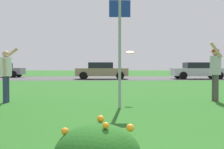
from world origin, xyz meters
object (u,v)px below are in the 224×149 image
object	(u,v)px
person_thrower_white_shirt	(6,71)
car_tan_center_left	(102,71)
sign_post_near_path	(120,41)
car_silver_center_right	(198,71)
frisbee_orange	(130,52)
person_catcher_red_cap_gray_shirt	(215,69)
car_gray_leftmost	(1,70)

from	to	relation	value
person_thrower_white_shirt	car_tan_center_left	distance (m)	15.80
sign_post_near_path	car_silver_center_right	distance (m)	18.54
frisbee_orange	sign_post_near_path	bearing A→B (deg)	-105.48
car_tan_center_left	frisbee_orange	bearing A→B (deg)	-85.97
sign_post_near_path	person_thrower_white_shirt	bearing A→B (deg)	160.00
frisbee_orange	car_silver_center_right	size ratio (longest dim) A/B	0.05
person_thrower_white_shirt	person_catcher_red_cap_gray_shirt	xyz separation A→B (m)	(6.57, 0.18, 0.06)
car_gray_leftmost	car_silver_center_right	xyz separation A→B (m)	(18.75, -4.19, 0.00)
frisbee_orange	person_catcher_red_cap_gray_shirt	bearing A→B (deg)	-0.57
person_thrower_white_shirt	person_catcher_red_cap_gray_shirt	world-z (taller)	person_catcher_red_cap_gray_shirt
sign_post_near_path	car_gray_leftmost	world-z (taller)	sign_post_near_path
person_thrower_white_shirt	car_silver_center_right	xyz separation A→B (m)	(11.20, 15.55, -0.22)
car_tan_center_left	car_silver_center_right	xyz separation A→B (m)	(8.45, 0.00, 0.00)
person_catcher_red_cap_gray_shirt	frisbee_orange	xyz separation A→B (m)	(-2.73, 0.03, 0.54)
person_catcher_red_cap_gray_shirt	car_silver_center_right	size ratio (longest dim) A/B	0.42
person_thrower_white_shirt	person_catcher_red_cap_gray_shirt	bearing A→B (deg)	1.54
car_gray_leftmost	car_silver_center_right	bearing A→B (deg)	-12.59
sign_post_near_path	person_thrower_white_shirt	xyz separation A→B (m)	(-3.43, 1.25, -0.83)
person_thrower_white_shirt	car_silver_center_right	distance (m)	19.17
person_catcher_red_cap_gray_shirt	frisbee_orange	distance (m)	2.79
sign_post_near_path	frisbee_orange	distance (m)	1.52
person_catcher_red_cap_gray_shirt	frisbee_orange	bearing A→B (deg)	179.43
car_silver_center_right	person_catcher_red_cap_gray_shirt	bearing A→B (deg)	-106.76
frisbee_orange	person_thrower_white_shirt	bearing A→B (deg)	-176.95
frisbee_orange	car_tan_center_left	bearing A→B (deg)	94.03
frisbee_orange	car_gray_leftmost	bearing A→B (deg)	120.22
car_silver_center_right	car_tan_center_left	bearing A→B (deg)	180.00
person_thrower_white_shirt	car_tan_center_left	xyz separation A→B (m)	(2.75, 15.55, -0.22)
person_catcher_red_cap_gray_shirt	car_tan_center_left	size ratio (longest dim) A/B	0.42
car_tan_center_left	car_silver_center_right	size ratio (longest dim) A/B	1.00
sign_post_near_path	person_catcher_red_cap_gray_shirt	world-z (taller)	sign_post_near_path
frisbee_orange	car_tan_center_left	size ratio (longest dim) A/B	0.05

